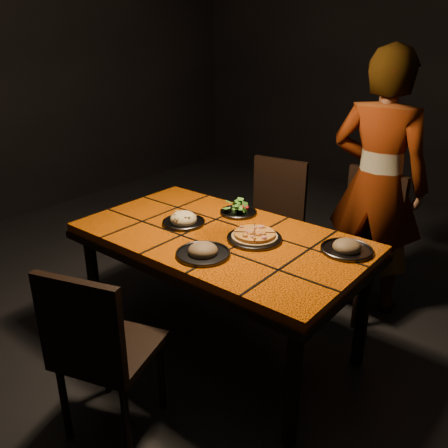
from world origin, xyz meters
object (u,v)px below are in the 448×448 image
Objects in this scene: chair_far_right at (363,232)px; diner at (378,185)px; dining_table at (221,247)px; chair_far_left at (273,214)px; chair_near at (98,346)px; plate_pizza at (254,237)px; plate_pasta at (184,220)px.

diner is at bearing 70.83° from chair_far_right.
chair_far_left is at bearing 105.17° from dining_table.
diner reaches higher than chair_near.
plate_pasta is at bearing -170.09° from plate_pizza.
plate_pizza is (-0.24, -0.92, 0.22)m from chair_far_right.
chair_far_right reaches higher than plate_pizza.
chair_far_left reaches higher than plate_pasta.
chair_near is 3.60× the size of plate_pasta.
diner reaches higher than chair_far_right.
plate_pizza is at bearing 9.91° from plate_pasta.
chair_far_right is 0.98m from plate_pizza.
chair_near is 0.98m from plate_pizza.
plate_pasta is (-0.69, -1.00, 0.23)m from chair_far_right.
dining_table is 0.89m from chair_near.
plate_pasta reaches higher than dining_table.
dining_table is 1.08m from chair_far_right.
chair_far_right is at bearing -120.75° from chair_near.
chair_far_right is at bearing 75.73° from plate_pizza.
plate_pasta is (-0.02, -0.93, 0.24)m from chair_far_left.
chair_far_left is (-0.25, 0.90, -0.14)m from dining_table.
plate_pizza is (-0.27, -0.99, -0.10)m from diner.
plate_pizza is at bearing -118.85° from chair_near.
chair_far_left is 3.70× the size of plate_pasta.
dining_table is 1.70× the size of chair_far_right.
chair_far_right is at bearing 55.55° from plate_pasta.
diner is 1.29m from plate_pasta.
dining_table is at bearing -162.87° from plate_pizza.
chair_far_right reaches higher than dining_table.
dining_table is at bearing 61.97° from diner.
dining_table is 0.28m from plate_pasta.
dining_table is at bearing -103.29° from chair_far_right.
chair_far_right is 0.55× the size of diner.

